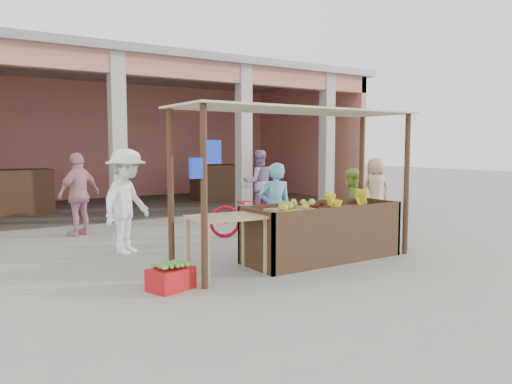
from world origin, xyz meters
TOP-DOWN VIEW (x-y plane):
  - ground at (0.00, 0.00)m, footprint 60.00×60.00m
  - market_building at (0.05, 8.93)m, footprint 14.40×6.40m
  - fruit_stall at (0.50, 0.00)m, footprint 2.60×0.95m
  - stall_awning at (-0.01, 0.06)m, footprint 4.09×1.35m
  - banana_heap at (1.04, 0.04)m, footprint 1.19×0.65m
  - melon_tray at (-0.12, -0.02)m, footprint 0.69×0.60m
  - berry_heap at (0.49, 0.00)m, footprint 0.42×0.34m
  - side_table at (-1.26, 0.00)m, footprint 1.09×0.76m
  - papaya_pile at (-1.26, 0.00)m, footprint 0.77×0.44m
  - red_crate at (-2.24, -0.26)m, footprint 0.63×0.54m
  - plantain_bundle at (-2.24, -0.26)m, footprint 0.44×0.31m
  - produce_sacks at (2.86, 5.30)m, footprint 1.08×0.81m
  - vendor_blue at (0.09, 0.74)m, footprint 0.73×0.62m
  - vendor_green at (1.96, 0.88)m, footprint 0.81×0.65m
  - motorcycle at (0.74, 2.34)m, footprint 1.22×2.12m
  - shopper_a at (-1.98, 2.16)m, footprint 1.35×1.24m
  - shopper_b at (-2.23, 4.37)m, footprint 1.20×0.98m
  - shopper_c at (4.41, 2.58)m, footprint 0.94×0.73m
  - shopper_f at (2.62, 5.08)m, footprint 1.02×0.75m

SIDE VIEW (x-z plane):
  - ground at x=0.00m, z-range 0.00..0.00m
  - red_crate at x=-2.24m, z-range 0.00..0.28m
  - plantain_bundle at x=-2.24m, z-range 0.28..0.37m
  - produce_sacks at x=2.86m, z-range 0.00..0.65m
  - fruit_stall at x=0.50m, z-range 0.00..0.80m
  - motorcycle at x=0.74m, z-range 0.00..1.05m
  - side_table at x=-1.26m, z-range 0.28..1.13m
  - vendor_green at x=1.96m, z-range 0.00..1.48m
  - vendor_blue at x=0.09m, z-range 0.00..1.65m
  - shopper_c at x=4.41m, z-range 0.00..1.71m
  - berry_heap at x=0.49m, z-range 0.80..0.93m
  - melon_tray at x=-0.12m, z-range 0.79..0.98m
  - shopper_b at x=-2.23m, z-range 0.00..1.80m
  - banana_heap at x=1.04m, z-range 0.80..1.02m
  - shopper_f at x=2.62m, z-range 0.00..1.87m
  - papaya_pile at x=-1.26m, z-range 0.84..1.07m
  - shopper_a at x=-1.98m, z-range 0.00..1.92m
  - stall_awning at x=-0.01m, z-range 0.78..3.17m
  - market_building at x=0.05m, z-range 0.60..4.80m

